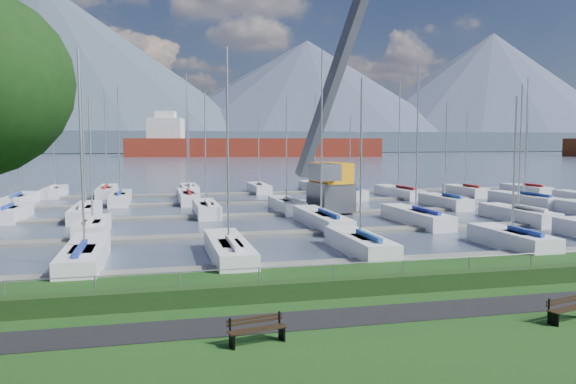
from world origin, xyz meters
name	(u,v)px	position (x,y,z in m)	size (l,w,h in m)	color
path	(387,314)	(0.00, -3.00, 0.01)	(160.00, 2.00, 0.04)	black
water	(171,155)	(0.00, 260.00, -0.40)	(800.00, 540.00, 0.20)	#424D60
hedge	(361,286)	(0.00, -0.40, 0.35)	(80.00, 0.70, 0.70)	#1B3413
fence	(357,263)	(0.00, 0.00, 1.20)	(0.04, 0.04, 80.00)	gray
foothill	(168,142)	(0.00, 330.00, 6.00)	(900.00, 80.00, 12.00)	#435363
mountains	(174,86)	(7.35, 404.62, 46.68)	(1190.00, 360.00, 115.00)	#3C4458
docks	(250,215)	(0.00, 26.00, -0.22)	(90.00, 41.60, 0.25)	slate
bench_left	(257,330)	(-4.94, -4.76, 0.42)	(1.85, 0.78, 0.85)	black
bench_right	(568,309)	(5.62, -5.12, 0.42)	(1.85, 0.87, 0.85)	black
crane	(332,150)	(7.66, 27.21, 5.33)	(6.94, 13.14, 22.35)	#505257
cargo_ship_mid	(244,148)	(29.63, 218.74, 3.47)	(108.74, 37.60, 21.50)	maroon
sailboat_fleet	(216,149)	(-2.56, 28.83, 5.40)	(75.04, 49.45, 13.68)	maroon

